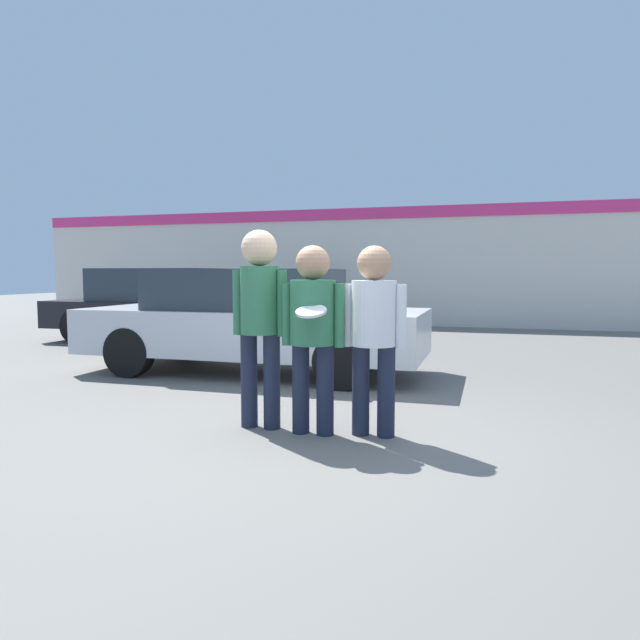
{
  "coord_description": "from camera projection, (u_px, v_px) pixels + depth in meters",
  "views": [
    {
      "loc": [
        1.27,
        -4.6,
        1.4
      ],
      "look_at": [
        -0.18,
        0.25,
        0.98
      ],
      "focal_mm": 32.0,
      "sensor_mm": 36.0,
      "label": 1
    }
  ],
  "objects": [
    {
      "name": "ground_plane",
      "position": [
        332.0,
        436.0,
        4.87
      ],
      "size": [
        56.0,
        56.0,
        0.0
      ],
      "primitive_type": "plane",
      "color": "#66635E"
    },
    {
      "name": "storefront_building",
      "position": [
        440.0,
        265.0,
        14.73
      ],
      "size": [
        24.0,
        0.22,
        3.11
      ],
      "color": "silver",
      "rests_on": "ground"
    },
    {
      "name": "person_left",
      "position": [
        260.0,
        310.0,
        5.06
      ],
      "size": [
        0.51,
        0.34,
        1.77
      ],
      "color": "#1E2338",
      "rests_on": "ground"
    },
    {
      "name": "person_middle_with_frisbee",
      "position": [
        313.0,
        322.0,
        4.87
      ],
      "size": [
        0.56,
        0.59,
        1.63
      ],
      "color": "#1E2338",
      "rests_on": "ground"
    },
    {
      "name": "person_right",
      "position": [
        374.0,
        323.0,
        4.82
      ],
      "size": [
        0.55,
        0.38,
        1.62
      ],
      "color": "#1E2338",
      "rests_on": "ground"
    },
    {
      "name": "parked_car_near",
      "position": [
        252.0,
        320.0,
        7.94
      ],
      "size": [
        4.73,
        1.81,
        1.45
      ],
      "color": "silver",
      "rests_on": "ground"
    },
    {
      "name": "parked_car_far",
      "position": [
        162.0,
        305.0,
        11.55
      ],
      "size": [
        4.54,
        1.86,
        1.48
      ],
      "color": "black",
      "rests_on": "ground"
    },
    {
      "name": "shrub",
      "position": [
        318.0,
        303.0,
        14.91
      ],
      "size": [
        1.23,
        1.23,
        1.23
      ],
      "color": "#285B2D",
      "rests_on": "ground"
    }
  ]
}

